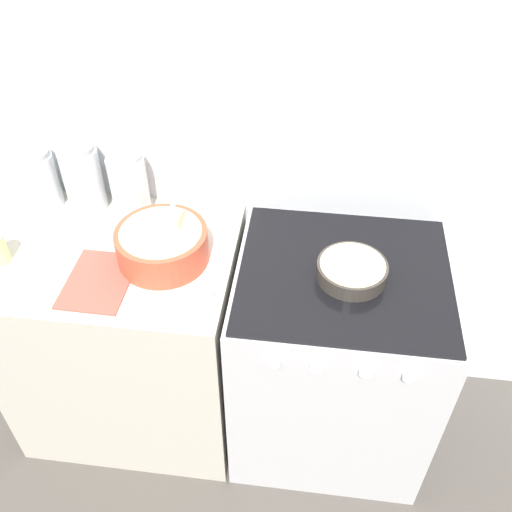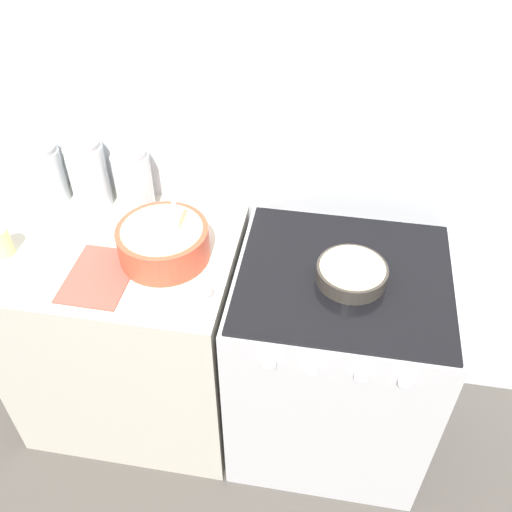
% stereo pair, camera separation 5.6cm
% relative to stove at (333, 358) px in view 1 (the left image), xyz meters
% --- Properties ---
extents(ground_plane, '(12.00, 12.00, 0.00)m').
position_rel_stove_xyz_m(ground_plane, '(-0.37, -0.31, -0.44)').
color(ground_plane, '#4C4742').
extents(wall_back, '(4.65, 0.05, 2.40)m').
position_rel_stove_xyz_m(wall_back, '(-0.37, 0.34, 0.76)').
color(wall_back, silver).
rests_on(wall_back, ground_plane).
extents(countertop_cabinet, '(0.82, 0.63, 0.89)m').
position_rel_stove_xyz_m(countertop_cabinet, '(-0.78, 0.00, 0.00)').
color(countertop_cabinet, beige).
rests_on(countertop_cabinet, ground_plane).
extents(stove, '(0.71, 0.65, 0.89)m').
position_rel_stove_xyz_m(stove, '(0.00, 0.00, 0.00)').
color(stove, silver).
rests_on(stove, ground_plane).
extents(mixing_bowl, '(0.30, 0.30, 0.26)m').
position_rel_stove_xyz_m(mixing_bowl, '(-0.59, -0.01, 0.51)').
color(mixing_bowl, '#D84C33').
rests_on(mixing_bowl, countertop_cabinet).
extents(baking_pan, '(0.22, 0.22, 0.06)m').
position_rel_stove_xyz_m(baking_pan, '(0.02, -0.02, 0.47)').
color(baking_pan, '#38332D').
rests_on(baking_pan, stove).
extents(storage_jar_left, '(0.13, 0.13, 0.22)m').
position_rel_stove_xyz_m(storage_jar_left, '(-1.09, 0.23, 0.54)').
color(storage_jar_left, silver).
rests_on(storage_jar_left, countertop_cabinet).
extents(storage_jar_middle, '(0.13, 0.13, 0.26)m').
position_rel_stove_xyz_m(storage_jar_middle, '(-0.93, 0.23, 0.56)').
color(storage_jar_middle, silver).
rests_on(storage_jar_middle, countertop_cabinet).
extents(storage_jar_right, '(0.13, 0.13, 0.24)m').
position_rel_stove_xyz_m(storage_jar_right, '(-0.77, 0.23, 0.55)').
color(storage_jar_right, silver).
rests_on(storage_jar_right, countertop_cabinet).
extents(recipe_page, '(0.20, 0.27, 0.01)m').
position_rel_stove_xyz_m(recipe_page, '(-0.77, -0.14, 0.45)').
color(recipe_page, '#CC4C3F').
rests_on(recipe_page, countertop_cabinet).
extents(measuring_spoon, '(0.12, 0.04, 0.04)m').
position_rel_stove_xyz_m(measuring_spoon, '(-0.43, -0.16, 0.46)').
color(measuring_spoon, white).
rests_on(measuring_spoon, countertop_cabinet).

